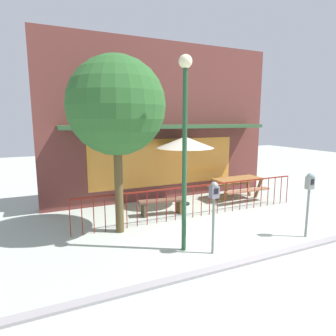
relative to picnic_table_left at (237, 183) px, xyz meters
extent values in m
plane|color=#A4AEA3|center=(-2.34, -3.13, -0.61)|extent=(40.00, 40.00, 0.00)
cube|color=#4C170C|center=(-2.34, 1.44, -0.61)|extent=(8.60, 0.54, 0.01)
cube|color=brown|center=(-2.34, 1.44, 2.17)|extent=(8.60, 0.50, 5.56)
cube|color=orange|center=(-2.34, 1.18, 0.74)|extent=(5.59, 0.02, 1.70)
cube|color=#2D512F|center=(-2.34, 0.75, 2.03)|extent=(7.31, 0.88, 0.12)
cube|color=maroon|center=(-2.34, -1.11, 0.34)|extent=(7.22, 0.04, 0.04)
cylinder|color=maroon|center=(-5.95, -1.11, -0.14)|extent=(0.02, 0.02, 0.95)
cylinder|color=maroon|center=(-5.66, -1.11, -0.14)|extent=(0.02, 0.02, 0.95)
cylinder|color=maroon|center=(-5.37, -1.11, -0.14)|extent=(0.02, 0.02, 0.95)
cylinder|color=maroon|center=(-5.08, -1.11, -0.14)|extent=(0.02, 0.02, 0.95)
cylinder|color=maroon|center=(-4.80, -1.11, -0.14)|extent=(0.02, 0.02, 0.95)
cylinder|color=maroon|center=(-4.51, -1.11, -0.14)|extent=(0.02, 0.02, 0.95)
cylinder|color=maroon|center=(-4.22, -1.11, -0.14)|extent=(0.02, 0.02, 0.95)
cylinder|color=maroon|center=(-3.93, -1.11, -0.14)|extent=(0.02, 0.02, 0.95)
cylinder|color=maroon|center=(-3.64, -1.11, -0.14)|extent=(0.02, 0.02, 0.95)
cylinder|color=maroon|center=(-3.35, -1.11, -0.14)|extent=(0.02, 0.02, 0.95)
cylinder|color=maroon|center=(-3.06, -1.11, -0.14)|extent=(0.02, 0.02, 0.95)
cylinder|color=maroon|center=(-2.77, -1.11, -0.14)|extent=(0.02, 0.02, 0.95)
cylinder|color=maroon|center=(-2.48, -1.11, -0.14)|extent=(0.02, 0.02, 0.95)
cylinder|color=maroon|center=(-2.20, -1.11, -0.14)|extent=(0.02, 0.02, 0.95)
cylinder|color=maroon|center=(-1.91, -1.11, -0.14)|extent=(0.02, 0.02, 0.95)
cylinder|color=maroon|center=(-1.62, -1.11, -0.14)|extent=(0.02, 0.02, 0.95)
cylinder|color=maroon|center=(-1.33, -1.11, -0.14)|extent=(0.02, 0.02, 0.95)
cylinder|color=maroon|center=(-1.04, -1.11, -0.14)|extent=(0.02, 0.02, 0.95)
cylinder|color=maroon|center=(-0.75, -1.11, -0.14)|extent=(0.02, 0.02, 0.95)
cylinder|color=maroon|center=(-0.46, -1.11, -0.14)|extent=(0.02, 0.02, 0.95)
cylinder|color=maroon|center=(-0.17, -1.11, -0.14)|extent=(0.02, 0.02, 0.95)
cylinder|color=maroon|center=(0.12, -1.11, -0.14)|extent=(0.02, 0.02, 0.95)
cylinder|color=maroon|center=(0.41, -1.11, -0.14)|extent=(0.02, 0.02, 0.95)
cylinder|color=maroon|center=(0.69, -1.11, -0.14)|extent=(0.02, 0.02, 0.95)
cylinder|color=maroon|center=(0.98, -1.11, -0.14)|extent=(0.02, 0.02, 0.95)
cylinder|color=maroon|center=(1.27, -1.11, -0.14)|extent=(0.02, 0.02, 0.95)
cube|color=#905D2F|center=(0.00, 0.00, 0.13)|extent=(1.81, 0.79, 0.07)
cube|color=#905D41|center=(0.01, -0.55, -0.17)|extent=(1.80, 0.29, 0.05)
cube|color=olive|center=(-0.01, 0.55, -0.17)|extent=(1.80, 0.29, 0.05)
cube|color=brown|center=(-0.73, -0.29, -0.24)|extent=(0.07, 0.35, 0.78)
cube|color=brown|center=(-0.74, 0.27, -0.24)|extent=(0.07, 0.35, 0.78)
cube|color=brown|center=(0.74, -0.27, -0.24)|extent=(0.07, 0.35, 0.78)
cube|color=brown|center=(0.73, 0.29, -0.24)|extent=(0.07, 0.35, 0.78)
cylinder|color=black|center=(-2.08, 0.18, -0.59)|extent=(0.36, 0.36, 0.05)
cylinder|color=#B3BBB3|center=(-2.08, 0.18, 0.52)|extent=(0.04, 0.04, 2.27)
cone|color=beige|center=(-2.08, 0.18, 1.52)|extent=(1.92, 1.92, 0.37)
cube|color=brown|center=(-3.23, -0.51, -0.16)|extent=(1.43, 0.51, 0.06)
cube|color=#483F2A|center=(-3.79, -0.43, -0.39)|extent=(0.08, 0.29, 0.45)
cube|color=brown|center=(-2.68, -0.59, -0.39)|extent=(0.08, 0.29, 0.45)
cylinder|color=slate|center=(-0.64, -3.53, 0.00)|extent=(0.06, 0.06, 1.22)
cube|color=slate|center=(-0.64, -3.53, 0.76)|extent=(0.18, 0.14, 0.30)
sphere|color=slate|center=(-0.64, -3.53, 0.91)|extent=(0.17, 0.17, 0.17)
cube|color=black|center=(-0.64, -3.60, 0.80)|extent=(0.11, 0.01, 0.13)
cylinder|color=slate|center=(-3.24, -3.33, 0.01)|extent=(0.06, 0.06, 1.25)
cube|color=slate|center=(-3.24, -3.33, 0.76)|extent=(0.18, 0.14, 0.26)
sphere|color=slate|center=(-3.24, -3.33, 0.89)|extent=(0.17, 0.17, 0.17)
cube|color=black|center=(-3.24, -3.40, 0.80)|extent=(0.11, 0.01, 0.11)
cylinder|color=#4F3F23|center=(-4.75, -1.29, 0.66)|extent=(0.21, 0.21, 2.54)
sphere|color=#2A5A27|center=(-4.75, -1.29, 2.59)|extent=(2.40, 2.40, 2.40)
cylinder|color=#20482A|center=(-3.74, -2.92, 1.34)|extent=(0.10, 0.10, 3.91)
sphere|color=beige|center=(-3.74, -2.92, 3.42)|extent=(0.28, 0.28, 0.28)
cube|color=gray|center=(-2.34, -3.97, -0.61)|extent=(12.04, 0.20, 0.11)
camera|label=1|loc=(-6.56, -8.26, 2.26)|focal=30.74mm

